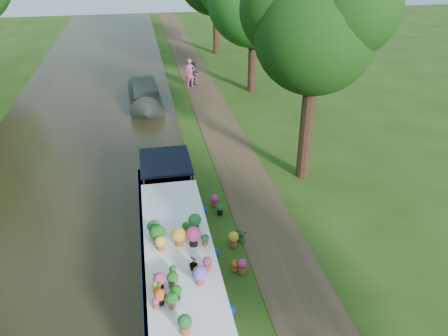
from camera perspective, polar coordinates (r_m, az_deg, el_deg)
ground at (r=16.39m, az=1.13°, el=-7.24°), size 100.00×100.00×0.00m
canal_water at (r=16.44m, az=-20.07°, el=-9.09°), size 10.00×100.00×0.02m
towpath at (r=16.63m, az=5.20°, el=-6.72°), size 2.20×100.00×0.03m
plant_boat at (r=13.00m, az=-5.68°, el=-13.72°), size 2.29×13.52×2.28m
tree_near_overhang at (r=17.66m, az=11.89°, el=18.20°), size 5.52×5.28×8.99m
second_boat at (r=28.40m, az=-10.32°, el=9.33°), size 2.12×6.58×1.26m
pedestrian_pink at (r=31.06m, az=-4.44°, el=12.27°), size 0.81×0.64×1.94m
pedestrian_dark at (r=31.32m, az=-3.94°, el=12.16°), size 1.02×0.98×1.66m
verge_plant at (r=15.42m, az=2.15°, el=-8.77°), size 0.45×0.40×0.47m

